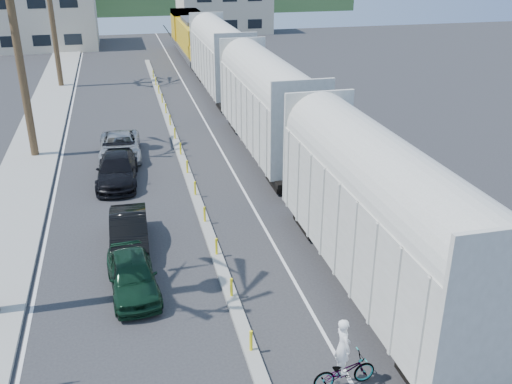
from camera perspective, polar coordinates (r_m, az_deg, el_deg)
sidewalk at (r=38.76m, az=-21.03°, el=4.87°), size 3.00×90.00×0.15m
rails at (r=42.07m, az=-2.00°, el=7.81°), size 1.56×100.00×0.06m
median at (r=33.76m, az=-7.52°, el=3.64°), size 0.45×60.00×0.85m
lane_markings at (r=38.42m, az=-11.60°, el=5.73°), size 9.42×90.00×0.01m
freight_train at (r=38.44m, az=-1.10°, el=10.71°), size 3.00×60.94×5.85m
buildings at (r=83.65m, az=-16.70°, el=17.87°), size 38.00×27.00×10.00m
car_lead at (r=21.00m, az=-12.26°, el=-8.07°), size 2.31×4.36×1.40m
car_second at (r=23.93m, az=-12.57°, el=-3.89°), size 1.69×4.36×1.42m
car_third at (r=30.51m, az=-13.71°, el=2.21°), size 2.70×5.25×1.44m
car_rear at (r=34.05m, az=-13.45°, el=4.45°), size 2.56×5.14×1.40m
cyclist at (r=16.84m, az=8.79°, el=-16.72°), size 0.90×1.96×2.26m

